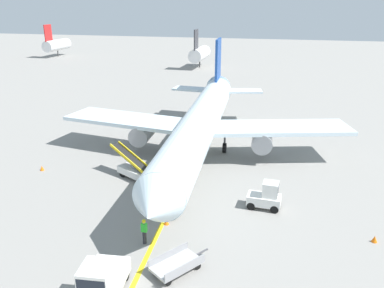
# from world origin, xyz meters

# --- Properties ---
(ground_plane) EXTENTS (300.00, 300.00, 0.00)m
(ground_plane) POSITION_xyz_m (0.00, 0.00, 0.00)
(ground_plane) COLOR gray
(taxi_line_yellow) EXTENTS (6.08, 79.81, 0.01)m
(taxi_line_yellow) POSITION_xyz_m (-0.84, 5.00, 0.00)
(taxi_line_yellow) COLOR yellow
(taxi_line_yellow) RESTS_ON ground
(airliner) EXTENTS (28.54, 35.34, 10.10)m
(airliner) POSITION_xyz_m (-0.88, 13.73, 3.42)
(airliner) COLOR silver
(airliner) RESTS_ON ground
(pushback_tug) EXTENTS (2.30, 3.79, 2.20)m
(pushback_tug) POSITION_xyz_m (-1.27, -6.55, 0.99)
(pushback_tug) COLOR silver
(pushback_tug) RESTS_ON ground
(baggage_tug_near_wing) EXTENTS (2.45, 1.42, 2.10)m
(baggage_tug_near_wing) POSITION_xyz_m (6.09, 4.84, 0.93)
(baggage_tug_near_wing) COLOR silver
(baggage_tug_near_wing) RESTS_ON ground
(belt_loader_forward_hold) EXTENTS (5.00, 3.45, 2.59)m
(belt_loader_forward_hold) POSITION_xyz_m (-4.95, 7.30, 0.78)
(belt_loader_forward_hold) COLOR silver
(belt_loader_forward_hold) RESTS_ON ground
(baggage_cart_loaded) EXTENTS (2.88, 3.54, 0.94)m
(baggage_cart_loaded) POSITION_xyz_m (1.85, -3.65, 0.47)
(baggage_cart_loaded) COLOR #A5A5A8
(baggage_cart_loaded) RESTS_ON ground
(ground_crew_marshaller) EXTENTS (0.36, 0.24, 1.70)m
(ground_crew_marshaller) POSITION_xyz_m (-0.88, -1.55, 0.91)
(ground_crew_marshaller) COLOR #26262D
(ground_crew_marshaller) RESTS_ON ground
(safety_cone_nose_left) EXTENTS (0.36, 0.36, 0.44)m
(safety_cone_nose_left) POSITION_xyz_m (-1.44, 10.08, 0.22)
(safety_cone_nose_left) COLOR orange
(safety_cone_nose_left) RESTS_ON ground
(safety_cone_nose_right) EXTENTS (0.36, 0.36, 0.44)m
(safety_cone_nose_right) POSITION_xyz_m (-13.89, 6.78, 0.22)
(safety_cone_nose_right) COLOR orange
(safety_cone_nose_right) RESTS_ON ground
(safety_cone_wingtip_left) EXTENTS (0.36, 0.36, 0.44)m
(safety_cone_wingtip_left) POSITION_xyz_m (-0.25, 0.91, 0.22)
(safety_cone_wingtip_left) COLOR orange
(safety_cone_wingtip_left) RESTS_ON ground
(safety_cone_wingtip_right) EXTENTS (0.36, 0.36, 0.44)m
(safety_cone_wingtip_right) POSITION_xyz_m (13.06, 2.18, 0.22)
(safety_cone_wingtip_right) COLOR orange
(safety_cone_wingtip_right) RESTS_ON ground
(distant_aircraft_far_left) EXTENTS (3.00, 10.10, 8.80)m
(distant_aircraft_far_left) POSITION_xyz_m (-57.44, 77.95, 3.22)
(distant_aircraft_far_left) COLOR silver
(distant_aircraft_far_left) RESTS_ON ground
(distant_aircraft_mid_left) EXTENTS (3.00, 10.10, 8.80)m
(distant_aircraft_mid_left) POSITION_xyz_m (-13.93, 68.18, 3.22)
(distant_aircraft_mid_left) COLOR silver
(distant_aircraft_mid_left) RESTS_ON ground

